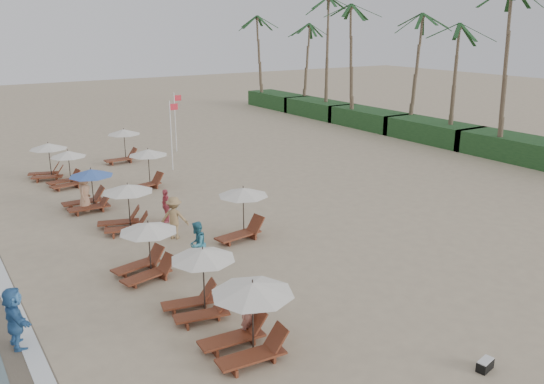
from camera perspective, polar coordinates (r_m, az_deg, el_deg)
ground at (r=22.47m, az=6.06°, el=-7.22°), size 160.00×160.00×0.00m
shrub_hedge at (r=47.12m, az=16.04°, el=5.97°), size 3.20×53.00×1.60m
palm_row at (r=46.92m, az=16.03°, el=17.14°), size 7.00×52.00×12.30m
lounger_station_0 at (r=16.20m, az=-2.67°, el=-12.72°), size 2.68×2.41×2.19m
lounger_station_1 at (r=18.36m, az=-7.51°, el=-8.99°), size 2.41×2.13×2.24m
lounger_station_2 at (r=21.42m, az=-12.91°, el=-5.76°), size 2.54×2.19×2.07m
lounger_station_3 at (r=26.31m, az=-14.78°, el=-1.45°), size 2.61×2.33×2.15m
lounger_station_4 at (r=29.87m, az=-18.27°, el=0.16°), size 2.63×2.22×2.07m
lounger_station_5 at (r=34.47m, az=-20.23°, el=2.22°), size 2.38×2.04×2.10m
lounger_station_6 at (r=36.71m, az=-21.96°, el=3.05°), size 2.49×2.25×2.17m
inland_station_0 at (r=24.45m, az=-3.20°, el=-1.86°), size 2.83×2.24×2.22m
inland_station_1 at (r=32.78m, az=-12.67°, el=2.73°), size 2.71×2.24×2.22m
inland_station_2 at (r=39.45m, az=-15.02°, el=4.81°), size 2.77×2.24×2.22m
beachgoer_near at (r=17.15m, az=-2.42°, el=-12.38°), size 0.57×0.40×1.50m
beachgoer_mid_a at (r=21.93m, az=-7.63°, el=-5.31°), size 1.12×1.10×1.83m
beachgoer_mid_b at (r=24.89m, az=-9.91°, el=-2.60°), size 1.41×1.31×1.91m
beachgoer_far_a at (r=27.09m, az=-10.76°, el=-1.37°), size 0.47×0.98×1.62m
beachgoer_far_b at (r=29.72m, az=-18.56°, el=-0.06°), size 0.99×1.10×1.89m
waterline_walker at (r=18.17m, az=-24.72°, el=-11.55°), size 0.67×1.80×1.90m
duffel_bag at (r=17.05m, az=20.86°, el=-16.10°), size 0.60×0.38×0.31m
flag_pole_near at (r=36.39m, az=-10.19°, el=6.02°), size 0.60×0.08×4.47m
flag_pole_far at (r=41.87m, az=-9.78°, el=7.32°), size 0.60×0.08×4.33m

